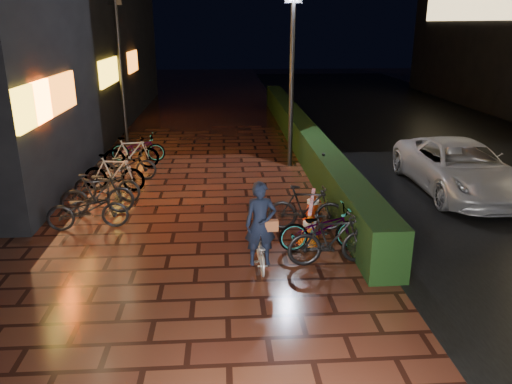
{
  "coord_description": "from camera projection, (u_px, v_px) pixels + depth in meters",
  "views": [
    {
      "loc": [
        0.55,
        -9.34,
        4.25
      ],
      "look_at": [
        1.16,
        -0.11,
        1.1
      ],
      "focal_mm": 35.0,
      "sensor_mm": 36.0,
      "label": 1
    }
  ],
  "objects": [
    {
      "name": "ground",
      "position": [
        199.0,
        243.0,
        10.16
      ],
      "size": [
        80.0,
        80.0,
        0.0
      ],
      "primitive_type": "plane",
      "color": "#381911",
      "rests_on": "ground"
    },
    {
      "name": "cart_assembly",
      "position": [
        331.0,
        169.0,
        13.24
      ],
      "size": [
        0.66,
        0.59,
        1.08
      ],
      "color": "black",
      "rests_on": "ground"
    },
    {
      "name": "parked_bikes_storefront",
      "position": [
        117.0,
        172.0,
        13.26
      ],
      "size": [
        1.95,
        6.25,
        1.0
      ],
      "color": "black",
      "rests_on": "ground"
    },
    {
      "name": "cyclist",
      "position": [
        260.0,
        237.0,
        8.93
      ],
      "size": [
        0.6,
        1.16,
        1.64
      ],
      "color": "silver",
      "rests_on": "ground"
    },
    {
      "name": "parked_bikes_hedge",
      "position": [
        319.0,
        224.0,
        9.81
      ],
      "size": [
        1.91,
        2.29,
        1.0
      ],
      "color": "black",
      "rests_on": "ground"
    },
    {
      "name": "hedge",
      "position": [
        301.0,
        134.0,
        17.76
      ],
      "size": [
        0.7,
        20.0,
        1.0
      ],
      "primitive_type": "cube",
      "color": "black",
      "rests_on": "ground"
    },
    {
      "name": "asphalt_road",
      "position": [
        497.0,
        167.0,
        15.44
      ],
      "size": [
        11.0,
        60.0,
        0.01
      ],
      "primitive_type": "cube",
      "color": "black",
      "rests_on": "ground"
    },
    {
      "name": "traffic_barrier",
      "position": [
        311.0,
        215.0,
        10.63
      ],
      "size": [
        0.76,
        1.75,
        0.71
      ],
      "color": "orange",
      "rests_on": "ground"
    },
    {
      "name": "lamp_post_hedge",
      "position": [
        292.0,
        74.0,
        14.72
      ],
      "size": [
        0.48,
        0.14,
        5.11
      ],
      "color": "black",
      "rests_on": "ground"
    },
    {
      "name": "lamp_post_sf",
      "position": [
        120.0,
        65.0,
        17.4
      ],
      "size": [
        0.49,
        0.2,
        5.15
      ],
      "color": "black",
      "rests_on": "ground"
    },
    {
      "name": "van",
      "position": [
        460.0,
        167.0,
        13.01
      ],
      "size": [
        2.21,
        4.76,
        1.32
      ],
      "primitive_type": "imported",
      "rotation": [
        0.0,
        0.0,
        -0.0
      ],
      "color": "#B8B7BD",
      "rests_on": "ground"
    }
  ]
}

